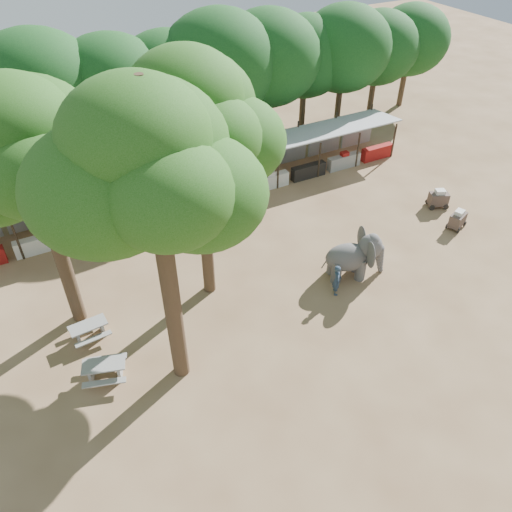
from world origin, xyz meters
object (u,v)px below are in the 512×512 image
yard_tree_center (146,169)px  cart_back (438,198)px  yard_tree_back (192,121)px  cart_front (458,219)px  picnic_table_far (89,329)px  handler (337,280)px  picnic_table_near (105,369)px  yard_tree_left (24,152)px  elephant (355,256)px

yard_tree_center → cart_back: (18.07, 4.16, -8.64)m
yard_tree_center → yard_tree_back: bearing=53.1°
cart_front → yard_tree_center: bearing=165.6°
yard_tree_back → picnic_table_far: 9.87m
yard_tree_back → handler: yard_tree_back is taller
handler → picnic_table_near: 11.02m
yard_tree_back → picnic_table_near: size_ratio=5.56×
cart_front → cart_back: bearing=53.6°
yard_tree_back → cart_front: bearing=-7.6°
yard_tree_left → elephant: 15.08m
yard_tree_left → cart_back: yard_tree_left is taller
picnic_table_near → yard_tree_back: bearing=46.3°
cart_back → cart_front: bearing=-82.4°
yard_tree_center → yard_tree_back: (3.00, 4.00, -0.67)m
elephant → cart_back: elephant is taller
picnic_table_near → cart_front: cart_front is taller
handler → picnic_table_far: 11.37m
cart_front → picnic_table_far: bearing=155.2°
yard_tree_left → yard_tree_back: bearing=-9.5°
yard_tree_center → cart_front: 19.62m
handler → cart_back: size_ratio=1.18×
elephant → handler: bearing=-136.6°
handler → cart_front: 9.23m
yard_tree_center → handler: (8.36, 0.74, -8.38)m
cart_front → cart_back: 2.19m
picnic_table_far → cart_back: size_ratio=1.19×
yard_tree_center → picnic_table_far: size_ratio=7.25×
handler → picnic_table_near: size_ratio=0.81×
yard_tree_left → yard_tree_back: size_ratio=0.97×
yard_tree_left → yard_tree_center: (3.00, -5.00, 1.01)m
picnic_table_far → cart_front: (20.20, -1.30, 0.04)m
yard_tree_back → cart_back: 17.05m
handler → picnic_table_far: handler is taller
yard_tree_back → cart_back: yard_tree_back is taller
cart_front → cart_back: size_ratio=0.96×
picnic_table_near → yard_tree_left: bearing=112.3°
cart_front → cart_back: cart_back is taller
yard_tree_left → cart_back: 22.43m
yard_tree_left → handler: (11.36, -4.26, -7.38)m
elephant → cart_back: bearing=36.8°
yard_tree_center → picnic_table_far: (-2.71, 3.35, -8.70)m
yard_tree_back → handler: (5.36, -3.26, -7.72)m
picnic_table_far → cart_front: cart_front is taller
yard_tree_center → picnic_table_far: bearing=128.9°
yard_tree_center → picnic_table_near: 9.10m
yard_tree_back → elephant: bearing=-20.3°
yard_tree_back → cart_back: size_ratio=8.17×
yard_tree_left → cart_front: bearing=-8.2°
picnic_table_near → picnic_table_far: 2.46m
cart_front → elephant: bearing=163.5°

